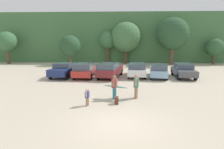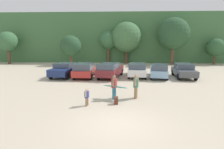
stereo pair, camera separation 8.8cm
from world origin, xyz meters
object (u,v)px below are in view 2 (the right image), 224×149
person_companion (136,85)px  surfboard_teal (115,87)px  person_child (87,96)px  person_adult (114,85)px  parked_car_navy (64,70)px  parked_car_sky_blue (159,70)px  parked_car_dark_gray (184,70)px  parked_car_red (85,70)px  parked_car_white (137,69)px  parked_car_maroon (110,70)px  backpack_dropped (116,100)px

person_companion → surfboard_teal: person_companion is taller
person_child → person_adult: bearing=-122.5°
parked_car_navy → surfboard_teal: size_ratio=2.37×
parked_car_navy → person_companion: 10.38m
parked_car_sky_blue → parked_car_dark_gray: 2.65m
person_adult → surfboard_teal: person_adult is taller
parked_car_red → surfboard_teal: (3.45, -7.51, 0.04)m
person_adult → person_companion: 1.48m
parked_car_sky_blue → person_adult: (-4.47, -7.78, 0.13)m
person_adult → person_companion: bearing=-159.1°
parked_car_navy → person_adult: person_adult is taller
parked_car_white → person_adult: size_ratio=3.02×
parked_car_maroon → person_adult: (0.71, -7.49, 0.06)m
person_child → backpack_dropped: (1.75, 0.41, -0.38)m
parked_car_maroon → person_child: 9.04m
parked_car_sky_blue → backpack_dropped: bearing=163.5°
parked_car_maroon → parked_car_sky_blue: bearing=-75.0°
parked_car_red → parked_car_maroon: size_ratio=0.91×
backpack_dropped → person_child: bearing=-166.8°
parked_car_white → person_child: (-3.83, -9.71, -0.20)m
parked_car_maroon → person_child: bearing=-173.7°
parked_car_white → parked_car_dark_gray: size_ratio=1.16×
surfboard_teal → person_child: bearing=64.8°
parked_car_dark_gray → person_adult: size_ratio=2.60×
parked_car_maroon → person_adult: size_ratio=3.07×
parked_car_maroon → surfboard_teal: 7.60m
parked_car_white → parked_car_dark_gray: parked_car_white is taller
person_adult → parked_car_dark_gray: bearing=-118.0°
parked_car_sky_blue → parked_car_dark_gray: parked_car_dark_gray is taller
parked_car_red → surfboard_teal: size_ratio=2.51×
backpack_dropped → parked_car_red: bearing=112.6°
parked_car_red → parked_car_sky_blue: (7.86, 0.33, -0.03)m
person_companion → surfboard_teal: (-1.41, -0.25, -0.07)m
parked_car_sky_blue → person_child: 11.08m
parked_car_red → parked_car_sky_blue: size_ratio=0.93×
parked_car_white → surfboard_teal: parked_car_white is taller
parked_car_maroon → parked_car_dark_gray: parked_car_maroon is taller
parked_car_dark_gray → parked_car_navy: bearing=94.2°
person_child → parked_car_red: bearing=-64.5°
parked_car_sky_blue → person_adult: person_adult is taller
parked_car_white → backpack_dropped: parked_car_white is taller
parked_car_sky_blue → parked_car_dark_gray: bearing=-78.2°
person_companion → parked_car_sky_blue: bearing=-97.5°
parked_car_navy → person_adult: bearing=-136.6°
parked_car_navy → person_adult: (5.72, -7.67, 0.12)m
parked_car_navy → person_child: 10.06m
parked_car_maroon → person_child: parked_car_maroon is taller
surfboard_teal → backpack_dropped: surfboard_teal is taller
person_companion → person_adult: bearing=20.9°
parked_car_dark_gray → parked_car_red: bearing=95.6°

